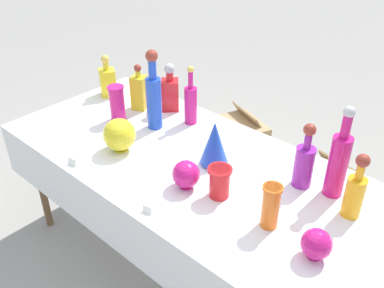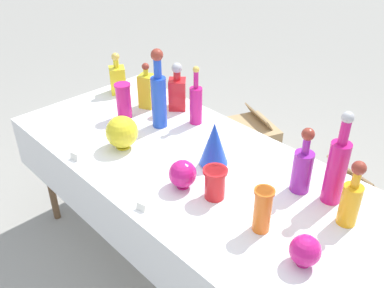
{
  "view_description": "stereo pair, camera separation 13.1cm",
  "coord_description": "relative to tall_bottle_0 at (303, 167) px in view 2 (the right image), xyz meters",
  "views": [
    {
      "loc": [
        1.18,
        -1.3,
        1.96
      ],
      "look_at": [
        0.0,
        0.0,
        0.86
      ],
      "focal_mm": 40.0,
      "sensor_mm": 36.0,
      "label": 1
    },
    {
      "loc": [
        1.27,
        -1.21,
        1.96
      ],
      "look_at": [
        0.0,
        0.0,
        0.86
      ],
      "focal_mm": 40.0,
      "sensor_mm": 36.0,
      "label": 2
    }
  ],
  "objects": [
    {
      "name": "price_tag_center",
      "position": [
        -0.91,
        -0.61,
        -0.11
      ],
      "size": [
        0.05,
        0.02,
        0.04
      ],
      "primitive_type": "cube",
      "rotation": [
        -0.21,
        0.0,
        0.2
      ],
      "color": "white",
      "rests_on": "display_table"
    },
    {
      "name": "cardboard_box_behind_left",
      "position": [
        -1.02,
        0.91,
        -0.72
      ],
      "size": [
        0.51,
        0.5,
        0.4
      ],
      "color": "tan",
      "rests_on": "ground"
    },
    {
      "name": "slender_vase_2",
      "position": [
        -0.23,
        -0.31,
        -0.04
      ],
      "size": [
        0.11,
        0.11,
        0.15
      ],
      "color": "red",
      "rests_on": "display_table"
    },
    {
      "name": "square_decanter_2",
      "position": [
        -1.4,
        0.0,
        -0.02
      ],
      "size": [
        0.13,
        0.13,
        0.27
      ],
      "color": "yellow",
      "rests_on": "display_table"
    },
    {
      "name": "tall_bottle_2",
      "position": [
        0.14,
        0.04,
        0.05
      ],
      "size": [
        0.09,
        0.09,
        0.43
      ],
      "color": "#C61972",
      "rests_on": "display_table"
    },
    {
      "name": "slender_vase_0",
      "position": [
        -1.1,
        -0.17,
        -0.01
      ],
      "size": [
        0.09,
        0.09,
        0.21
      ],
      "color": "#C61972",
      "rests_on": "display_table"
    },
    {
      "name": "price_tag_left",
      "position": [
        -0.38,
        -0.61,
        -0.11
      ],
      "size": [
        0.05,
        0.02,
        0.03
      ],
      "primitive_type": "cube",
      "rotation": [
        -0.21,
        0.0,
        0.24
      ],
      "color": "white",
      "rests_on": "display_table"
    },
    {
      "name": "round_bowl_0",
      "position": [
        -0.38,
        -0.37,
        -0.05
      ],
      "size": [
        0.13,
        0.13,
        0.13
      ],
      "color": "#C61972",
      "rests_on": "display_table"
    },
    {
      "name": "cardboard_box_behind_right",
      "position": [
        -0.08,
        0.64,
        -0.69
      ],
      "size": [
        0.46,
        0.44,
        0.47
      ],
      "color": "tan",
      "rests_on": "ground"
    },
    {
      "name": "ground_plane",
      "position": [
        -0.5,
        -0.2,
        -0.88
      ],
      "size": [
        40.0,
        40.0,
        0.0
      ],
      "primitive_type": "plane",
      "color": "gray"
    },
    {
      "name": "slender_vase_1",
      "position": [
        0.04,
        -0.33,
        -0.02
      ],
      "size": [
        0.08,
        0.08,
        0.2
      ],
      "color": "orange",
      "rests_on": "display_table"
    },
    {
      "name": "tall_bottle_3",
      "position": [
        -0.88,
        -0.08,
        0.07
      ],
      "size": [
        0.08,
        0.08,
        0.45
      ],
      "color": "blue",
      "rests_on": "display_table"
    },
    {
      "name": "square_decanter_0",
      "position": [
        -1.11,
        0.01,
        -0.01
      ],
      "size": [
        0.11,
        0.11,
        0.28
      ],
      "color": "yellow",
      "rests_on": "display_table"
    },
    {
      "name": "fluted_vase_0",
      "position": [
        -0.4,
        -0.14,
        -0.0
      ],
      "size": [
        0.14,
        0.14,
        0.23
      ],
      "color": "blue",
      "rests_on": "display_table"
    },
    {
      "name": "tall_bottle_4",
      "position": [
        0.26,
        -0.04,
        -0.0
      ],
      "size": [
        0.08,
        0.08,
        0.3
      ],
      "color": "orange",
      "rests_on": "display_table"
    },
    {
      "name": "tall_bottle_1",
      "position": [
        -0.77,
        0.09,
        0.0
      ],
      "size": [
        0.07,
        0.07,
        0.34
      ],
      "color": "#C61972",
      "rests_on": "display_table"
    },
    {
      "name": "round_bowl_2",
      "position": [
        0.26,
        -0.36,
        -0.06
      ],
      "size": [
        0.12,
        0.12,
        0.12
      ],
      "color": "#C61972",
      "rests_on": "display_table"
    },
    {
      "name": "tall_bottle_0",
      "position": [
        0.0,
        0.0,
        0.0
      ],
      "size": [
        0.09,
        0.09,
        0.32
      ],
      "color": "purple",
      "rests_on": "display_table"
    },
    {
      "name": "round_bowl_1",
      "position": [
        -0.84,
        -0.37,
        -0.03
      ],
      "size": [
        0.17,
        0.17,
        0.18
      ],
      "color": "yellow",
      "rests_on": "display_table"
    },
    {
      "name": "square_decanter_1",
      "position": [
        -0.97,
        0.13,
        -0.01
      ],
      "size": [
        0.14,
        0.14,
        0.29
      ],
      "color": "red",
      "rests_on": "display_table"
    },
    {
      "name": "display_table",
      "position": [
        -0.5,
        -0.23,
        -0.18
      ],
      "size": [
        2.09,
        0.93,
        0.76
      ],
      "color": "white",
      "rests_on": "ground"
    }
  ]
}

